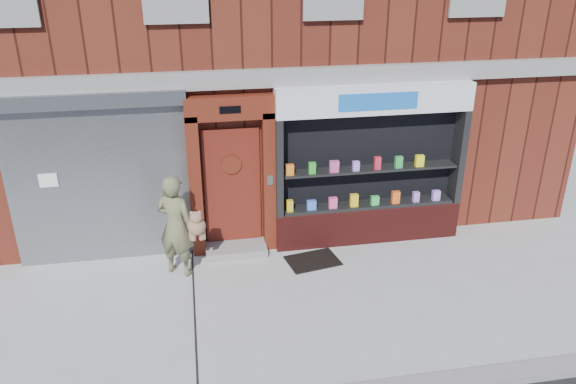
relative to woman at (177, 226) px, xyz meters
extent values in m
plane|color=#9E9E99|center=(1.75, -1.22, -0.90)|extent=(80.00, 80.00, 0.00)
cube|color=#521C12|center=(1.75, 4.78, 3.10)|extent=(12.00, 8.00, 8.00)
cube|color=gray|center=(1.75, 0.70, 2.25)|extent=(12.00, 0.16, 0.30)
cube|color=gray|center=(-1.25, 0.72, 0.50)|extent=(3.00, 0.10, 2.80)
cube|color=slate|center=(-1.25, 0.66, 2.02)|extent=(3.10, 0.30, 0.24)
cube|color=white|center=(-2.05, 0.66, 0.70)|extent=(0.30, 0.01, 0.24)
cube|color=#541A0E|center=(0.35, 0.64, 0.40)|extent=(0.22, 0.28, 2.60)
cube|color=#541A0E|center=(1.65, 0.64, 0.40)|extent=(0.22, 0.28, 2.60)
cube|color=#541A0E|center=(1.00, 0.64, 1.80)|extent=(1.50, 0.28, 0.40)
cube|color=black|center=(1.00, 0.49, 1.80)|extent=(0.35, 0.01, 0.12)
cube|color=#5B1A10|center=(1.00, 0.75, 0.30)|extent=(1.00, 0.06, 2.20)
cylinder|color=black|center=(1.00, 0.71, 0.75)|extent=(0.28, 0.02, 0.28)
cylinder|color=#541A0E|center=(1.00, 0.70, 0.75)|extent=(0.34, 0.02, 0.34)
cube|color=gray|center=(1.00, 0.48, -0.83)|extent=(1.10, 0.55, 0.15)
cube|color=slate|center=(1.65, 0.49, 0.50)|extent=(0.10, 0.02, 0.18)
cube|color=#511613|center=(3.50, 0.58, -0.55)|extent=(3.50, 0.40, 0.70)
cube|color=black|center=(1.81, 0.58, 0.70)|extent=(0.12, 0.40, 1.80)
cube|color=black|center=(5.19, 0.58, 0.70)|extent=(0.12, 0.40, 1.80)
cube|color=black|center=(3.50, 0.77, 0.70)|extent=(3.30, 0.03, 1.80)
cube|color=black|center=(3.50, 0.58, -0.17)|extent=(3.20, 0.36, 0.06)
cube|color=black|center=(3.50, 0.58, 0.55)|extent=(3.20, 0.36, 0.04)
cube|color=white|center=(3.50, 0.58, 1.85)|extent=(3.50, 0.40, 0.50)
cube|color=#175DB1|center=(3.50, 0.38, 1.85)|extent=(1.40, 0.01, 0.30)
cube|color=yellow|center=(2.00, 0.50, -0.04)|extent=(0.11, 0.09, 0.21)
cube|color=#426CE3|center=(2.40, 0.50, -0.05)|extent=(0.17, 0.09, 0.18)
cube|color=#EF4F84|center=(2.80, 0.50, -0.04)|extent=(0.15, 0.09, 0.21)
cube|color=yellow|center=(3.20, 0.50, -0.02)|extent=(0.14, 0.09, 0.24)
cube|color=green|center=(3.60, 0.50, -0.06)|extent=(0.14, 0.09, 0.17)
cube|color=orange|center=(4.00, 0.50, -0.03)|extent=(0.14, 0.09, 0.23)
cube|color=#B17BDD|center=(4.40, 0.50, -0.05)|extent=(0.11, 0.09, 0.19)
cube|color=#B885F0|center=(4.80, 0.50, -0.05)|extent=(0.14, 0.09, 0.19)
cube|color=orange|center=(2.00, 0.50, 0.66)|extent=(0.14, 0.09, 0.19)
cube|color=green|center=(2.40, 0.50, 0.67)|extent=(0.12, 0.09, 0.21)
cube|color=#D74793|center=(2.80, 0.50, 0.67)|extent=(0.16, 0.09, 0.21)
cube|color=#B789F8|center=(3.20, 0.50, 0.65)|extent=(0.12, 0.09, 0.17)
cube|color=red|center=(3.60, 0.50, 0.68)|extent=(0.11, 0.09, 0.23)
cube|color=green|center=(4.00, 0.50, 0.67)|extent=(0.13, 0.09, 0.21)
cube|color=#F9F21A|center=(4.40, 0.50, 0.67)|extent=(0.15, 0.09, 0.21)
imported|color=#666643|center=(-0.03, 0.01, 0.00)|extent=(0.78, 0.70, 1.80)
sphere|color=#8A6145|center=(0.32, -0.11, 0.02)|extent=(0.31, 0.31, 0.31)
sphere|color=#8A6145|center=(0.32, -0.16, 0.20)|extent=(0.21, 0.21, 0.21)
sphere|color=#8A6145|center=(0.26, -0.16, 0.28)|extent=(0.07, 0.07, 0.07)
sphere|color=#8A6145|center=(0.38, -0.16, 0.28)|extent=(0.07, 0.07, 0.07)
cylinder|color=#8A6145|center=(0.22, -0.11, -0.14)|extent=(0.07, 0.07, 0.19)
cylinder|color=#8A6145|center=(0.42, -0.11, -0.14)|extent=(0.07, 0.07, 0.19)
cylinder|color=#8A6145|center=(0.26, -0.13, -0.14)|extent=(0.07, 0.07, 0.19)
cylinder|color=#8A6145|center=(0.38, -0.13, -0.14)|extent=(0.07, 0.07, 0.19)
cube|color=black|center=(2.32, -0.04, -0.89)|extent=(1.00, 0.79, 0.02)
camera|label=1|loc=(0.36, -8.48, 4.30)|focal=35.00mm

